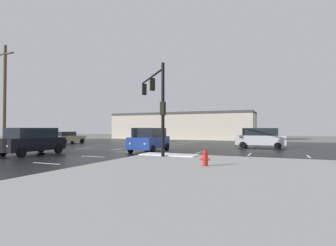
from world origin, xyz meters
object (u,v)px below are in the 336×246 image
Objects in this scene: utility_pole_mid at (5,95)px; suv_blue at (150,139)px; suv_black at (32,141)px; fire_hydrant at (205,158)px; suv_silver at (261,137)px; sedan_tan at (67,137)px; traffic_signal_mast at (156,96)px.

suv_blue is at bearing 15.17° from utility_pole_mid.
utility_pole_mid is (-6.20, 2.14, 4.01)m from suv_black.
fire_hydrant is 0.16× the size of suv_silver.
utility_pole_mid is at bearing 169.59° from fire_hydrant.
suv_black is 0.50× the size of utility_pole_mid.
utility_pole_mid is at bearing 29.64° from suv_silver.
sedan_tan is at bearing -116.94° from suv_blue.
fire_hydrant is at bearing -174.38° from traffic_signal_mast.
utility_pole_mid is at bearing 51.68° from traffic_signal_mast.
traffic_signal_mast is 13.27m from suv_silver.
sedan_tan is at bearing 148.07° from fire_hydrant.
suv_black is 15.04m from sedan_tan.
traffic_signal_mast is 1.37× the size of sedan_tan.
suv_silver is at bearing 84.28° from fire_hydrant.
traffic_signal_mast is at bearing 3.21° from utility_pole_mid.
suv_black is 1.06× the size of sedan_tan.
suv_black reaches higher than fire_hydrant.
utility_pole_mid is (-20.08, 3.69, 4.56)m from fire_hydrant.
fire_hydrant is at bearing 83.92° from suv_black.
suv_blue is at bearing -6.49° from traffic_signal_mast.
sedan_tan reaches higher than fire_hydrant.
suv_black is at bearing 173.62° from fire_hydrant.
traffic_signal_mast reaches higher than suv_silver.
fire_hydrant is at bearing -119.68° from sedan_tan.
utility_pole_mid reaches higher than suv_silver.
sedan_tan is (-8.51, 12.40, -0.24)m from suv_black.
utility_pole_mid is (-13.26, -3.60, 4.01)m from suv_blue.
suv_silver is at bearing -71.69° from traffic_signal_mast.
utility_pole_mid is at bearing -108.72° from suv_black.
suv_silver is 11.86m from suv_blue.
suv_blue is at bearing 45.66° from suv_silver.
suv_blue is (-8.39, -8.38, 0.00)m from suv_silver.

